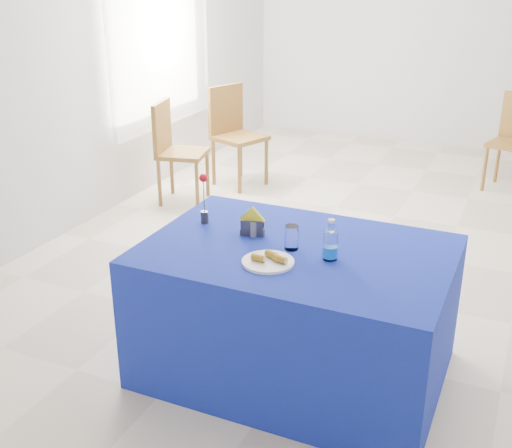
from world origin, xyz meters
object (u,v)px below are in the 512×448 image
at_px(water_bottle, 330,246).
at_px(chair_win_b, 233,128).
at_px(plate, 268,262).
at_px(chair_win_a, 174,145).
at_px(blue_table, 296,311).

height_order(water_bottle, chair_win_b, chair_win_b).
distance_m(plate, chair_win_a, 3.13).
xyz_separation_m(water_bottle, chair_win_a, (-2.26, 2.22, -0.28)).
bearing_deg(water_bottle, plate, -146.18).
bearing_deg(blue_table, chair_win_b, 121.78).
xyz_separation_m(blue_table, chair_win_a, (-2.06, 2.16, 0.18)).
bearing_deg(plate, water_bottle, 33.82).
bearing_deg(plate, chair_win_a, 129.83).
distance_m(plate, blue_table, 0.46).
bearing_deg(blue_table, chair_win_a, 133.68).
relative_size(blue_table, water_bottle, 7.44).
distance_m(water_bottle, chair_win_a, 3.18).
distance_m(plate, chair_win_b, 3.57).
height_order(plate, water_bottle, water_bottle).
relative_size(water_bottle, chair_win_a, 0.22).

